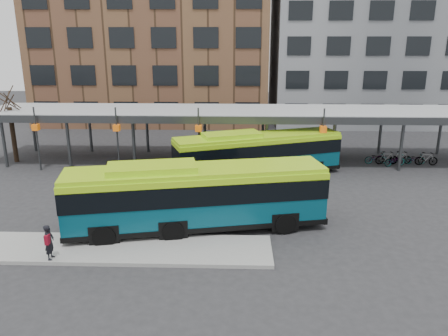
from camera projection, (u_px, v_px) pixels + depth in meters
ground at (239, 226)px, 23.22m from camera, size 120.00×120.00×0.00m
boarding_island at (123, 249)px, 20.50m from camera, size 14.00×3.00×0.18m
canopy at (239, 113)px, 34.42m from camera, size 40.00×6.53×4.80m
tree at (13, 132)px, 34.58m from camera, size 1.64×1.64×5.60m
building_brick at (155, 25)px, 51.02m from camera, size 26.00×14.00×22.00m
building_grey at (378, 34)px, 50.48m from camera, size 24.00×14.00×20.00m
bus_front at (195, 195)px, 22.33m from camera, size 13.45×5.42×3.63m
bus_rear at (257, 153)px, 31.16m from camera, size 12.15×6.62×3.31m
pedestrian at (49, 242)px, 19.19m from camera, size 0.41×0.64×1.61m
bike_rack at (399, 159)px, 34.29m from camera, size 5.62×1.61×1.05m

